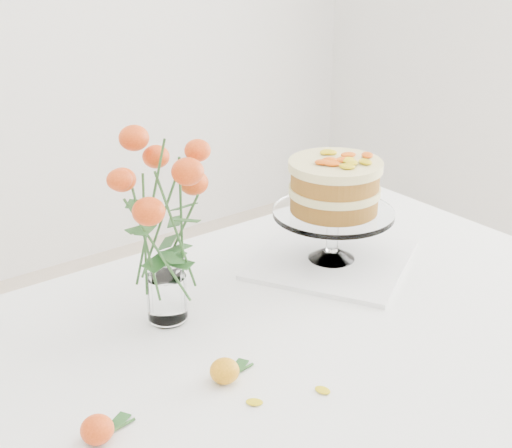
{
  "coord_description": "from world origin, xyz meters",
  "views": [
    {
      "loc": [
        -0.64,
        -0.79,
        1.42
      ],
      "look_at": [
        0.1,
        0.18,
        0.89
      ],
      "focal_mm": 50.0,
      "sensor_mm": 36.0,
      "label": 1
    }
  ],
  "objects": [
    {
      "name": "table",
      "position": [
        0.0,
        0.0,
        0.67
      ],
      "size": [
        1.43,
        0.93,
        0.76
      ],
      "color": "tan",
      "rests_on": "ground"
    },
    {
      "name": "napkin",
      "position": [
        0.29,
        0.18,
        0.76
      ],
      "size": [
        0.41,
        0.41,
        0.01
      ],
      "primitive_type": "cube",
      "rotation": [
        0.0,
        0.0,
        0.52
      ],
      "color": "white",
      "rests_on": "table"
    },
    {
      "name": "cake_stand",
      "position": [
        0.29,
        0.18,
        0.91
      ],
      "size": [
        0.25,
        0.25,
        0.22
      ],
      "rotation": [
        0.0,
        0.0,
        -0.04
      ],
      "color": "white",
      "rests_on": "napkin"
    },
    {
      "name": "rose_vase",
      "position": [
        -0.1,
        0.18,
        0.97
      ],
      "size": [
        0.27,
        0.27,
        0.36
      ],
      "rotation": [
        0.0,
        0.0,
        0.17
      ],
      "color": "white",
      "rests_on": "table"
    },
    {
      "name": "loose_rose_near",
      "position": [
        -0.12,
        -0.03,
        0.78
      ],
      "size": [
        0.08,
        0.05,
        0.04
      ],
      "rotation": [
        0.0,
        0.0,
        0.11
      ],
      "color": "#FFA516",
      "rests_on": "table"
    },
    {
      "name": "loose_rose_far",
      "position": [
        -0.34,
        -0.03,
        0.78
      ],
      "size": [
        0.08,
        0.05,
        0.04
      ],
      "rotation": [
        0.0,
        0.0,
        0.12
      ],
      "color": "red",
      "rests_on": "table"
    },
    {
      "name": "stray_petal_a",
      "position": [
        -0.12,
        -0.1,
        0.76
      ],
      "size": [
        0.03,
        0.02,
        0.0
      ],
      "primitive_type": "ellipsoid",
      "color": "yellow",
      "rests_on": "table"
    },
    {
      "name": "stray_petal_b",
      "position": [
        -0.02,
        -0.14,
        0.76
      ],
      "size": [
        0.03,
        0.02,
        0.0
      ],
      "primitive_type": "ellipsoid",
      "color": "yellow",
      "rests_on": "table"
    }
  ]
}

